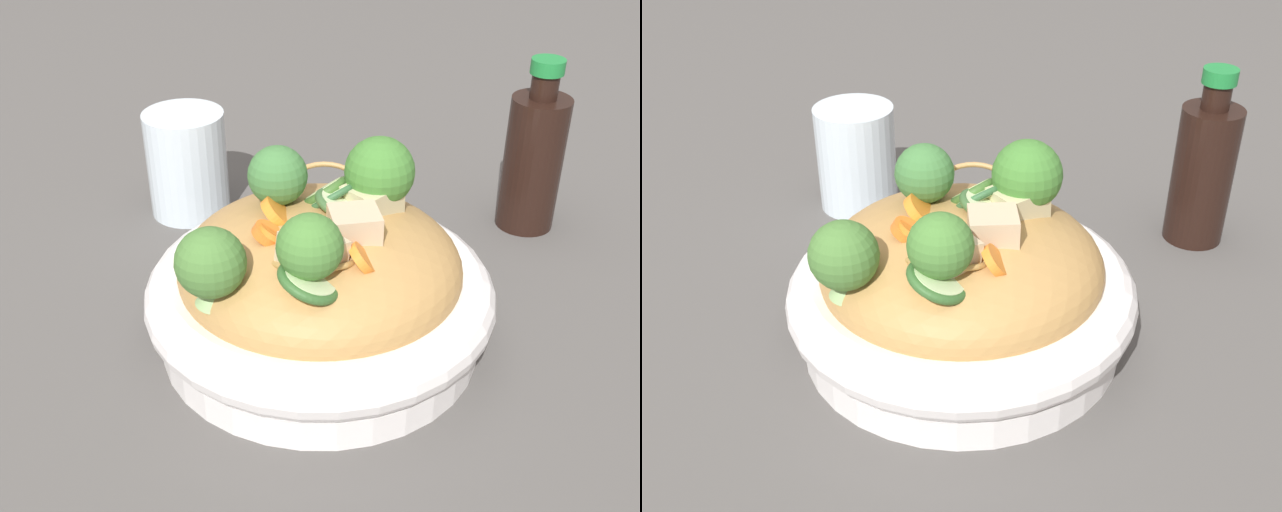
% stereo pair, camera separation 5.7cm
% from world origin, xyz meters
% --- Properties ---
extents(ground_plane, '(3.00, 3.00, 0.00)m').
position_xyz_m(ground_plane, '(0.00, 0.00, 0.00)').
color(ground_plane, '#514E4B').
extents(serving_bowl, '(0.26, 0.26, 0.06)m').
position_xyz_m(serving_bowl, '(0.00, 0.00, 0.03)').
color(serving_bowl, white).
rests_on(serving_bowl, ground_plane).
extents(noodle_heap, '(0.21, 0.21, 0.10)m').
position_xyz_m(noodle_heap, '(0.00, -0.00, 0.07)').
color(noodle_heap, '#B38449').
rests_on(noodle_heap, serving_bowl).
extents(broccoli_florets, '(0.16, 0.16, 0.08)m').
position_xyz_m(broccoli_florets, '(-0.01, -0.01, 0.12)').
color(broccoli_florets, '#97AC72').
rests_on(broccoli_florets, serving_bowl).
extents(carrot_coins, '(0.09, 0.11, 0.03)m').
position_xyz_m(carrot_coins, '(-0.00, -0.01, 0.11)').
color(carrot_coins, orange).
rests_on(carrot_coins, serving_bowl).
extents(zucchini_slices, '(0.06, 0.16, 0.04)m').
position_xyz_m(zucchini_slices, '(0.00, -0.00, 0.10)').
color(zucchini_slices, beige).
rests_on(zucchini_slices, serving_bowl).
extents(chicken_chunks, '(0.08, 0.14, 0.03)m').
position_xyz_m(chicken_chunks, '(0.02, -0.01, 0.11)').
color(chicken_chunks, '#C5B989').
rests_on(chicken_chunks, serving_bowl).
extents(soy_sauce_bottle, '(0.05, 0.05, 0.16)m').
position_xyz_m(soy_sauce_bottle, '(0.18, 0.19, 0.07)').
color(soy_sauce_bottle, black).
rests_on(soy_sauce_bottle, ground_plane).
extents(drinking_glass, '(0.08, 0.08, 0.10)m').
position_xyz_m(drinking_glass, '(-0.15, 0.19, 0.05)').
color(drinking_glass, silver).
rests_on(drinking_glass, ground_plane).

